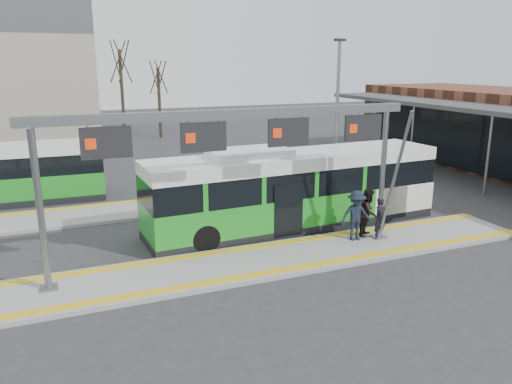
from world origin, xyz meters
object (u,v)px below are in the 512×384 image
hero_bus (295,190)px  passenger_b (368,212)px  passenger_c (356,216)px  passenger_a (380,218)px  gantry (238,141)px

hero_bus → passenger_b: hero_bus is taller
passenger_c → passenger_a: bearing=-2.1°
passenger_b → passenger_c: size_ratio=0.97×
gantry → passenger_c: 5.80m
hero_bus → passenger_a: bearing=-55.0°
passenger_c → gantry: bearing=-169.4°
passenger_a → passenger_b: bearing=106.5°
gantry → passenger_a: bearing=-0.0°
gantry → hero_bus: gantry is taller
passenger_a → passenger_c: size_ratio=0.82×
passenger_a → passenger_b: size_ratio=0.85×
hero_bus → passenger_b: size_ratio=6.77×
passenger_b → passenger_c: 0.79m
passenger_a → hero_bus: bearing=115.9°
gantry → hero_bus: (3.58, 2.91, -2.70)m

